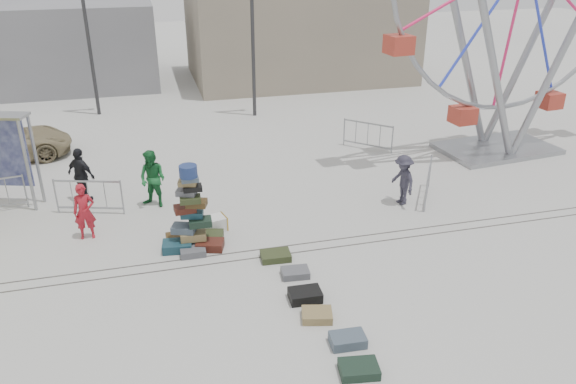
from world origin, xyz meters
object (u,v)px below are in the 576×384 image
object	(u,v)px
steamer_trunk	(211,224)
pedestrian_green	(153,179)
lamp_post_left	(87,14)
pedestrian_grey	(403,180)
barricade_wheel_back	(368,136)
suitcase_tower	(192,224)
pedestrian_black	(81,175)
parked_suv	(3,143)
barricade_dummy_c	(89,197)
lamp_post_right	(254,15)
barricade_wheel_front	(428,182)
pedestrian_red	(84,212)

from	to	relation	value
steamer_trunk	pedestrian_green	world-z (taller)	pedestrian_green
lamp_post_left	pedestrian_grey	world-z (taller)	lamp_post_left
lamp_post_left	pedestrian_green	xyz separation A→B (m)	(2.01, -10.57, -3.59)
barricade_wheel_back	pedestrian_grey	xyz separation A→B (m)	(-0.80, -4.81, 0.25)
suitcase_tower	barricade_wheel_back	bearing A→B (deg)	47.80
steamer_trunk	pedestrian_green	distance (m)	2.61
suitcase_tower	pedestrian_black	size ratio (longest dim) A/B	1.35
lamp_post_left	parked_suv	xyz separation A→B (m)	(-3.19, -5.19, -3.82)
suitcase_tower	parked_suv	size ratio (longest dim) A/B	0.50
pedestrian_green	barricade_dummy_c	bearing A→B (deg)	-142.46
lamp_post_right	pedestrian_black	size ratio (longest dim) A/B	4.58
suitcase_tower	barricade_wheel_back	size ratio (longest dim) A/B	1.18
barricade_wheel_front	pedestrian_green	xyz separation A→B (m)	(-8.38, 1.64, 0.35)
lamp_post_left	barricade_wheel_front	world-z (taller)	lamp_post_left
lamp_post_right	pedestrian_red	bearing A→B (deg)	-124.14
pedestrian_black	pedestrian_grey	xyz separation A→B (m)	(9.56, -2.70, -0.07)
lamp_post_right	barricade_wheel_front	xyz separation A→B (m)	(3.40, -10.21, -3.93)
steamer_trunk	barricade_wheel_back	world-z (taller)	barricade_wheel_back
lamp_post_right	parked_suv	distance (m)	11.35
lamp_post_right	parked_suv	xyz separation A→B (m)	(-10.19, -3.19, -3.82)
barricade_wheel_front	pedestrian_red	size ratio (longest dim) A/B	1.26
pedestrian_grey	pedestrian_green	bearing A→B (deg)	-110.83
suitcase_tower	lamp_post_left	bearing A→B (deg)	111.64
parked_suv	barricade_wheel_back	bearing A→B (deg)	-110.36
lamp_post_right	parked_suv	world-z (taller)	lamp_post_right
pedestrian_red	parked_suv	distance (m)	7.70
barricade_dummy_c	barricade_wheel_front	world-z (taller)	same
barricade_wheel_back	parked_suv	xyz separation A→B (m)	(-13.44, 2.34, 0.11)
barricade_wheel_front	pedestrian_green	bearing A→B (deg)	110.11
pedestrian_red	lamp_post_left	bearing A→B (deg)	90.65
lamp_post_right	barricade_dummy_c	distance (m)	11.71
lamp_post_right	pedestrian_grey	distance (m)	11.25
pedestrian_red	barricade_wheel_front	bearing A→B (deg)	-0.30
lamp_post_left	barricade_wheel_front	distance (m)	16.51
barricade_wheel_front	barricade_wheel_back	xyz separation A→B (m)	(-0.15, 4.68, 0.00)
barricade_wheel_back	suitcase_tower	bearing A→B (deg)	-97.19
barricade_wheel_front	pedestrian_grey	xyz separation A→B (m)	(-0.95, -0.13, 0.25)
suitcase_tower	pedestrian_grey	world-z (taller)	suitcase_tower
steamer_trunk	barricade_wheel_front	world-z (taller)	barricade_wheel_front
steamer_trunk	pedestrian_green	size ratio (longest dim) A/B	0.47
suitcase_tower	steamer_trunk	bearing A→B (deg)	61.66
barricade_wheel_front	lamp_post_left	bearing A→B (deg)	71.57
suitcase_tower	barricade_wheel_front	distance (m)	7.58
barricade_wheel_front	pedestrian_grey	distance (m)	0.99
pedestrian_grey	barricade_wheel_back	bearing A→B (deg)	163.07
lamp_post_left	barricade_dummy_c	bearing A→B (deg)	-89.36
lamp_post_right	barricade_wheel_front	world-z (taller)	lamp_post_right
lamp_post_right	pedestrian_red	distance (m)	12.80
lamp_post_right	barricade_wheel_back	bearing A→B (deg)	-59.57
suitcase_tower	steamer_trunk	distance (m)	1.05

